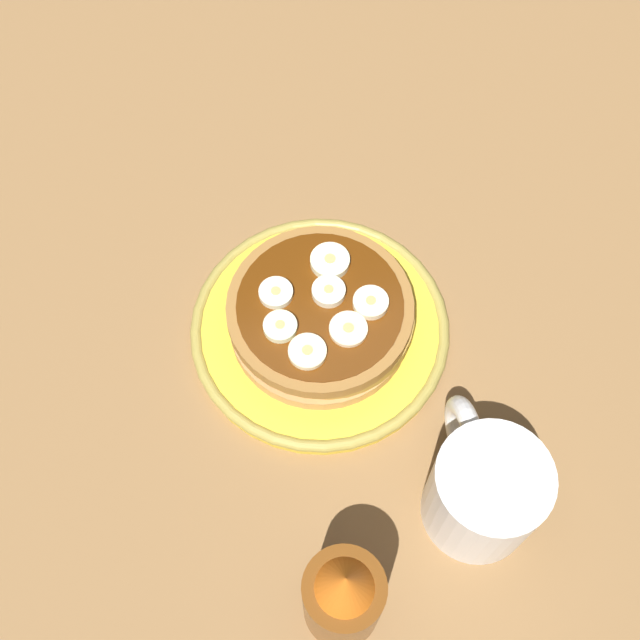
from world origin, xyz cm
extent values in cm
cube|color=olive|center=(0.00, 0.00, -1.50)|extent=(140.00, 140.00, 3.00)
cylinder|color=yellow|center=(0.00, 0.00, 0.76)|extent=(23.04, 23.04, 1.53)
torus|color=#A49342|center=(0.00, 0.00, 1.30)|extent=(23.42, 23.42, 1.07)
cylinder|color=tan|center=(-0.31, 0.47, 2.21)|extent=(16.10, 16.10, 1.36)
cylinder|color=#B4893A|center=(-0.27, -0.56, 3.57)|extent=(15.51, 15.51, 1.36)
cylinder|color=olive|center=(0.34, 0.09, 4.93)|extent=(16.20, 16.20, 1.36)
cylinder|color=#592B0A|center=(0.00, 0.00, 5.69)|extent=(14.41, 14.41, 0.16)
cylinder|color=#F0E8C4|center=(0.84, -0.96, 6.08)|extent=(2.91, 2.91, 0.93)
cylinder|color=tan|center=(0.84, -0.96, 6.58)|extent=(0.82, 0.82, 0.08)
cylinder|color=#FBECB5|center=(-4.20, 2.09, 5.96)|extent=(3.21, 3.21, 0.70)
cylinder|color=tan|center=(-4.20, 2.09, 6.35)|extent=(0.90, 0.90, 0.08)
cylinder|color=#F1E9C5|center=(1.81, 3.45, 6.00)|extent=(2.96, 2.96, 0.79)
cylinder|color=tan|center=(1.81, 3.45, 6.43)|extent=(0.83, 0.83, 0.08)
cylinder|color=#FCEBBE|center=(-1.05, -4.18, 6.05)|extent=(3.07, 3.07, 0.89)
cylinder|color=tan|center=(-1.05, -4.18, 6.54)|extent=(0.86, 0.86, 0.08)
cylinder|color=#F4F4C3|center=(3.75, -1.80, 6.07)|extent=(3.47, 3.47, 0.92)
cylinder|color=tan|center=(3.75, -1.80, 6.57)|extent=(0.97, 0.97, 0.08)
cylinder|color=#FAE2B2|center=(-2.97, -1.73, 5.91)|extent=(3.27, 3.27, 0.61)
cylinder|color=tan|center=(-2.97, -1.73, 6.26)|extent=(0.91, 0.91, 0.08)
cylinder|color=#EFF4BE|center=(-1.45, 3.78, 6.03)|extent=(2.89, 2.89, 0.84)
cylinder|color=tan|center=(-1.45, 3.78, 6.49)|extent=(0.81, 0.81, 0.08)
cylinder|color=white|center=(-18.75, -8.58, 4.83)|extent=(8.91, 8.91, 9.65)
cylinder|color=black|center=(-18.75, -8.58, 8.69)|extent=(7.57, 7.57, 0.58)
torus|color=white|center=(-14.07, -8.58, 4.83)|extent=(7.01, 1.60, 7.01)
cylinder|color=brown|center=(-23.71, 4.03, 4.95)|extent=(5.92, 5.92, 9.91)
cone|color=orange|center=(-23.71, 4.03, 11.68)|extent=(4.15, 4.15, 3.55)
camera|label=1|loc=(-32.38, 7.84, 67.96)|focal=46.45mm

